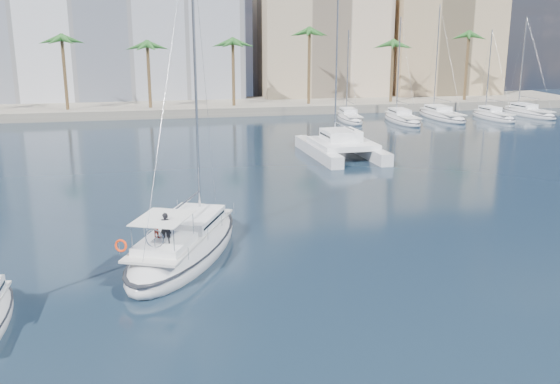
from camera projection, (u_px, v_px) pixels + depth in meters
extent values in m
plane|color=black|center=(260.00, 258.00, 33.45)|extent=(160.00, 160.00, 0.00)
cube|color=gray|center=(189.00, 107.00, 91.06)|extent=(120.00, 14.00, 1.20)
cube|color=white|center=(104.00, 13.00, 96.67)|extent=(42.00, 16.00, 28.00)
cube|color=beige|center=(320.00, 39.00, 101.40)|extent=(20.00, 14.00, 20.00)
cube|color=tan|center=(439.00, 45.00, 103.62)|extent=(18.00, 12.00, 18.00)
cylinder|color=brown|center=(190.00, 77.00, 86.08)|extent=(0.44, 0.44, 10.50)
sphere|color=#255C22|center=(189.00, 38.00, 84.73)|extent=(3.60, 3.60, 3.60)
cylinder|color=brown|center=(420.00, 74.00, 92.62)|extent=(0.44, 0.44, 10.50)
sphere|color=#255C22|center=(422.00, 37.00, 91.27)|extent=(3.60, 3.60, 3.60)
ellipsoid|color=silver|center=(185.00, 249.00, 33.79)|extent=(8.63, 13.03, 2.59)
ellipsoid|color=black|center=(184.00, 242.00, 33.69)|extent=(8.71, 13.15, 0.18)
cube|color=silver|center=(182.00, 233.00, 33.31)|extent=(6.33, 9.71, 0.12)
cube|color=white|center=(191.00, 219.00, 34.58)|extent=(4.08, 4.81, 0.60)
cube|color=black|center=(191.00, 218.00, 34.57)|extent=(3.91, 4.38, 0.14)
cylinder|color=#B7BABF|center=(195.00, 73.00, 33.91)|extent=(0.15, 0.15, 16.36)
cylinder|color=#B7BABF|center=(184.00, 203.00, 33.25)|extent=(2.12, 4.66, 0.11)
cube|color=white|center=(165.00, 244.00, 30.98)|extent=(3.42, 3.81, 0.36)
cube|color=white|center=(163.00, 218.00, 30.51)|extent=(3.42, 3.81, 0.04)
torus|color=silver|center=(155.00, 239.00, 29.67)|extent=(0.90, 0.43, 0.96)
torus|color=#FF380D|center=(121.00, 246.00, 29.61)|extent=(0.66, 0.43, 0.64)
imported|color=black|center=(165.00, 228.00, 30.28)|extent=(0.59, 0.41, 1.57)
imported|color=maroon|center=(157.00, 227.00, 31.28)|extent=(0.64, 0.64, 1.04)
cube|color=silver|center=(317.00, 151.00, 59.39)|extent=(1.75, 11.73, 1.10)
cube|color=silver|center=(363.00, 149.00, 60.49)|extent=(1.75, 11.73, 1.10)
cube|color=white|center=(343.00, 143.00, 59.20)|extent=(5.54, 6.67, 0.50)
cube|color=white|center=(341.00, 135.00, 59.57)|extent=(3.38, 3.65, 1.00)
cube|color=black|center=(341.00, 135.00, 59.55)|extent=(3.37, 3.19, 0.18)
cylinder|color=#B7BABF|center=(337.00, 56.00, 59.33)|extent=(0.18, 0.18, 15.58)
ellipsoid|color=silver|center=(209.00, 224.00, 37.68)|extent=(0.19, 0.36, 0.17)
sphere|color=silver|center=(209.00, 222.00, 37.84)|extent=(0.09, 0.09, 0.09)
cube|color=gray|center=(205.00, 223.00, 37.63)|extent=(0.41, 0.15, 0.10)
cube|color=gray|center=(213.00, 223.00, 37.73)|extent=(0.41, 0.15, 0.10)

